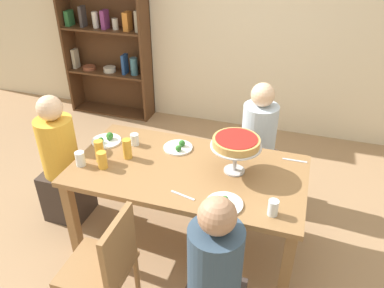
# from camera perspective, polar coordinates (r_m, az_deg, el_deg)

# --- Properties ---
(ground_plane) EXTENTS (12.00, 12.00, 0.00)m
(ground_plane) POSITION_cam_1_polar(r_m,az_deg,el_deg) (3.22, -0.56, -14.57)
(ground_plane) COLOR #9E7A56
(rear_partition) EXTENTS (8.00, 0.12, 2.80)m
(rear_partition) POSITION_cam_1_polar(r_m,az_deg,el_deg) (4.47, 8.68, 19.30)
(rear_partition) COLOR beige
(rear_partition) RESTS_ON ground_plane
(dining_table) EXTENTS (1.69, 0.88, 0.74)m
(dining_table) POSITION_cam_1_polar(r_m,az_deg,el_deg) (2.79, -0.63, -5.23)
(dining_table) COLOR olive
(dining_table) RESTS_ON ground_plane
(bookshelf) EXTENTS (1.10, 0.30, 2.21)m
(bookshelf) POSITION_cam_1_polar(r_m,az_deg,el_deg) (4.94, -12.85, 16.84)
(bookshelf) COLOR #4C2D19
(bookshelf) RESTS_ON ground_plane
(diner_far_right) EXTENTS (0.34, 0.34, 1.15)m
(diner_far_right) POSITION_cam_1_polar(r_m,az_deg,el_deg) (3.43, 9.76, -1.23)
(diner_far_right) COLOR #382D28
(diner_far_right) RESTS_ON ground_plane
(diner_head_west) EXTENTS (0.34, 0.34, 1.15)m
(diner_head_west) POSITION_cam_1_polar(r_m,az_deg,el_deg) (3.35, -18.96, -3.45)
(diner_head_west) COLOR #382D28
(diner_head_west) RESTS_ON ground_plane
(chair_near_left) EXTENTS (0.40, 0.40, 0.87)m
(chair_near_left) POSITION_cam_1_polar(r_m,az_deg,el_deg) (2.47, -12.90, -17.42)
(chair_near_left) COLOR olive
(chair_near_left) RESTS_ON ground_plane
(deep_dish_pizza_stand) EXTENTS (0.36, 0.36, 0.27)m
(deep_dish_pizza_stand) POSITION_cam_1_polar(r_m,az_deg,el_deg) (2.60, 6.68, 0.03)
(deep_dish_pizza_stand) COLOR silver
(deep_dish_pizza_stand) RESTS_ON dining_table
(salad_plate_near_diner) EXTENTS (0.24, 0.24, 0.07)m
(salad_plate_near_diner) POSITION_cam_1_polar(r_m,az_deg,el_deg) (2.41, 4.84, -8.90)
(salad_plate_near_diner) COLOR white
(salad_plate_near_diner) RESTS_ON dining_table
(salad_plate_far_diner) EXTENTS (0.23, 0.23, 0.06)m
(salad_plate_far_diner) POSITION_cam_1_polar(r_m,az_deg,el_deg) (2.95, -2.04, -0.46)
(salad_plate_far_diner) COLOR white
(salad_plate_far_diner) RESTS_ON dining_table
(salad_plate_spare) EXTENTS (0.24, 0.24, 0.07)m
(salad_plate_spare) POSITION_cam_1_polar(r_m,az_deg,el_deg) (3.12, -12.77, 0.62)
(salad_plate_spare) COLOR white
(salad_plate_spare) RESTS_ON dining_table
(beer_glass_amber_tall) EXTENTS (0.07, 0.07, 0.16)m
(beer_glass_amber_tall) POSITION_cam_1_polar(r_m,az_deg,el_deg) (2.85, -9.77, -0.72)
(beer_glass_amber_tall) COLOR gold
(beer_glass_amber_tall) RESTS_ON dining_table
(beer_glass_amber_short) EXTENTS (0.07, 0.07, 0.13)m
(beer_glass_amber_short) POSITION_cam_1_polar(r_m,az_deg,el_deg) (2.78, -13.40, -2.37)
(beer_glass_amber_short) COLOR gold
(beer_glass_amber_short) RESTS_ON dining_table
(beer_glass_amber_spare) EXTENTS (0.07, 0.07, 0.17)m
(beer_glass_amber_spare) POSITION_cam_1_polar(r_m,az_deg,el_deg) (2.85, -13.80, -1.04)
(beer_glass_amber_spare) COLOR gold
(beer_glass_amber_spare) RESTS_ON dining_table
(water_glass_clear_near) EXTENTS (0.06, 0.06, 0.11)m
(water_glass_clear_near) POSITION_cam_1_polar(r_m,az_deg,el_deg) (2.37, 12.15, -9.39)
(water_glass_clear_near) COLOR white
(water_glass_clear_near) RESTS_ON dining_table
(water_glass_clear_far) EXTENTS (0.07, 0.07, 0.11)m
(water_glass_clear_far) POSITION_cam_1_polar(r_m,az_deg,el_deg) (2.86, -16.52, -2.15)
(water_glass_clear_far) COLOR white
(water_glass_clear_far) RESTS_ON dining_table
(water_glass_clear_spare) EXTENTS (0.07, 0.07, 0.09)m
(water_glass_clear_spare) POSITION_cam_1_polar(r_m,az_deg,el_deg) (3.02, -8.66, 0.68)
(water_glass_clear_spare) COLOR white
(water_glass_clear_spare) RESTS_ON dining_table
(cutlery_fork_near) EXTENTS (0.18, 0.06, 0.00)m
(cutlery_fork_near) POSITION_cam_1_polar(r_m,az_deg,el_deg) (2.49, -1.41, -7.76)
(cutlery_fork_near) COLOR silver
(cutlery_fork_near) RESTS_ON dining_table
(cutlery_knife_near) EXTENTS (0.18, 0.02, 0.00)m
(cutlery_knife_near) POSITION_cam_1_polar(r_m,az_deg,el_deg) (2.92, 15.26, -2.41)
(cutlery_knife_near) COLOR silver
(cutlery_knife_near) RESTS_ON dining_table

